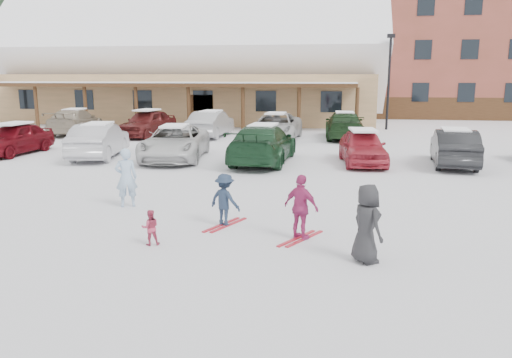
# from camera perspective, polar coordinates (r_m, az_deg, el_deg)

# --- Properties ---
(ground) EXTENTS (160.00, 160.00, 0.00)m
(ground) POSITION_cam_1_polar(r_m,az_deg,el_deg) (11.73, -2.20, -5.73)
(ground) COLOR white
(ground) RESTS_ON ground
(day_lodge) EXTENTS (29.12, 12.50, 10.38)m
(day_lodge) POSITION_cam_1_polar(r_m,az_deg,el_deg) (40.50, -7.40, 12.26)
(day_lodge) COLOR tan
(day_lodge) RESTS_ON ground
(alpine_hotel) EXTENTS (31.48, 14.01, 21.48)m
(alpine_hotel) POSITION_cam_1_polar(r_m,az_deg,el_deg) (50.71, 23.57, 16.60)
(alpine_hotel) COLOR brown
(alpine_hotel) RESTS_ON ground
(lamp_post) EXTENTS (0.50, 0.25, 6.12)m
(lamp_post) POSITION_cam_1_polar(r_m,az_deg,el_deg) (34.14, 14.96, 11.27)
(lamp_post) COLOR black
(lamp_post) RESTS_ON ground
(conifer_0) EXTENTS (4.40, 4.40, 10.20)m
(conifer_0) POSITION_cam_1_polar(r_m,az_deg,el_deg) (49.76, -26.45, 13.06)
(conifer_0) COLOR black
(conifer_0) RESTS_ON ground
(conifer_2) EXTENTS (5.28, 5.28, 12.24)m
(conifer_2) POSITION_cam_1_polar(r_m,az_deg,el_deg) (62.05, -23.19, 13.90)
(conifer_2) COLOR black
(conifer_2) RESTS_ON ground
(conifer_3) EXTENTS (3.96, 3.96, 9.18)m
(conifer_3) POSITION_cam_1_polar(r_m,az_deg,el_deg) (55.13, 13.10, 13.12)
(conifer_3) COLOR black
(conifer_3) RESTS_ON ground
(adult_skier) EXTENTS (0.70, 0.60, 1.61)m
(adult_skier) POSITION_cam_1_polar(r_m,az_deg,el_deg) (13.95, -14.61, 0.15)
(adult_skier) COLOR #9EBCDB
(adult_skier) RESTS_ON ground
(toddler_red) EXTENTS (0.46, 0.41, 0.77)m
(toddler_red) POSITION_cam_1_polar(r_m,az_deg,el_deg) (10.78, -11.99, -5.44)
(toddler_red) COLOR #AF3450
(toddler_red) RESTS_ON ground
(child_navy) EXTENTS (0.93, 0.76, 1.26)m
(child_navy) POSITION_cam_1_polar(r_m,az_deg,el_deg) (11.84, -3.59, -2.40)
(child_navy) COLOR #1C2A3F
(child_navy) RESTS_ON ground
(skis_child_navy) EXTENTS (0.76, 1.36, 0.03)m
(skis_child_navy) POSITION_cam_1_polar(r_m,az_deg,el_deg) (12.01, -3.55, -5.25)
(skis_child_navy) COLOR #A41724
(skis_child_navy) RESTS_ON ground
(child_magenta) EXTENTS (0.91, 0.73, 1.44)m
(child_magenta) POSITION_cam_1_polar(r_m,az_deg,el_deg) (10.85, 5.19, -3.25)
(child_magenta) COLOR #A92C66
(child_magenta) RESTS_ON ground
(skis_child_magenta) EXTENTS (0.87, 1.31, 0.03)m
(skis_child_magenta) POSITION_cam_1_polar(r_m,az_deg,el_deg) (11.06, 5.12, -6.79)
(skis_child_magenta) COLOR #A41724
(skis_child_magenta) RESTS_ON ground
(bystander_dark) EXTENTS (0.81, 0.89, 1.53)m
(bystander_dark) POSITION_cam_1_polar(r_m,az_deg,el_deg) (9.72, 12.54, -5.00)
(bystander_dark) COLOR #252527
(bystander_dark) RESTS_ON ground
(parked_car_0) EXTENTS (1.91, 4.24, 1.41)m
(parked_car_0) POSITION_cam_1_polar(r_m,az_deg,el_deg) (25.20, -25.87, 4.17)
(parked_car_0) COLOR #590810
(parked_car_0) RESTS_ON ground
(parked_car_1) EXTENTS (2.33, 4.74, 1.49)m
(parked_car_1) POSITION_cam_1_polar(r_m,az_deg,el_deg) (22.74, -17.51, 4.20)
(parked_car_1) COLOR #B0B0B5
(parked_car_1) RESTS_ON ground
(parked_car_2) EXTENTS (3.00, 5.46, 1.45)m
(parked_car_2) POSITION_cam_1_polar(r_m,az_deg,el_deg) (21.52, -9.24, 4.13)
(parked_car_2) COLOR silver
(parked_car_2) RESTS_ON ground
(parked_car_3) EXTENTS (2.50, 5.49, 1.56)m
(parked_car_3) POSITION_cam_1_polar(r_m,az_deg,el_deg) (20.45, 0.81, 4.05)
(parked_car_3) COLOR #193D23
(parked_car_3) RESTS_ON ground
(parked_car_4) EXTENTS (2.01, 4.21, 1.39)m
(parked_car_4) POSITION_cam_1_polar(r_m,az_deg,el_deg) (20.62, 12.08, 3.61)
(parked_car_4) COLOR #AF2938
(parked_car_4) RESTS_ON ground
(parked_car_5) EXTENTS (2.01, 4.53, 1.45)m
(parked_car_5) POSITION_cam_1_polar(r_m,az_deg,el_deg) (21.26, 21.71, 3.36)
(parked_car_5) COLOR black
(parked_car_5) RESTS_ON ground
(parked_car_7) EXTENTS (2.89, 5.50, 1.52)m
(parked_car_7) POSITION_cam_1_polar(r_m,az_deg,el_deg) (32.54, -19.96, 6.19)
(parked_car_7) COLOR gray
(parked_car_7) RESTS_ON ground
(parked_car_8) EXTENTS (2.57, 4.83, 1.56)m
(parked_car_8) POSITION_cam_1_polar(r_m,az_deg,el_deg) (29.99, -12.31, 6.25)
(parked_car_8) COLOR #5A1B1A
(parked_car_8) RESTS_ON ground
(parked_car_9) EXTENTS (1.86, 4.67, 1.51)m
(parked_car_9) POSITION_cam_1_polar(r_m,az_deg,el_deg) (29.26, -5.15, 6.29)
(parked_car_9) COLOR #9A9B9E
(parked_car_9) RESTS_ON ground
(parked_car_10) EXTENTS (2.69, 5.49, 1.50)m
(parked_car_10) POSITION_cam_1_polar(r_m,az_deg,el_deg) (27.60, 2.25, 5.99)
(parked_car_10) COLOR #BCBCBC
(parked_car_10) RESTS_ON ground
(parked_car_11) EXTENTS (2.19, 5.19, 1.50)m
(parked_car_11) POSITION_cam_1_polar(r_m,az_deg,el_deg) (28.77, 10.06, 6.05)
(parked_car_11) COLOR #1C371B
(parked_car_11) RESTS_ON ground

